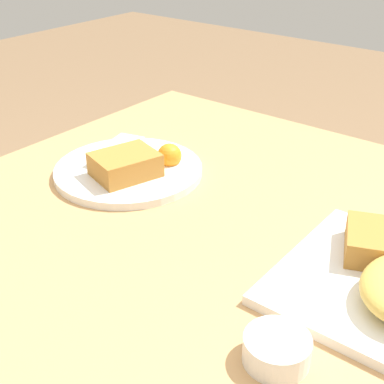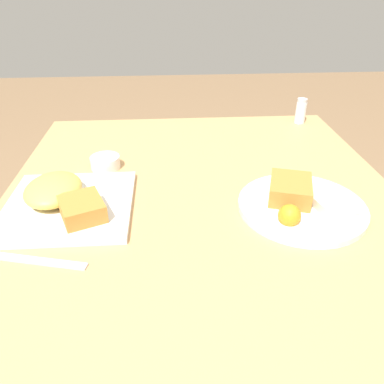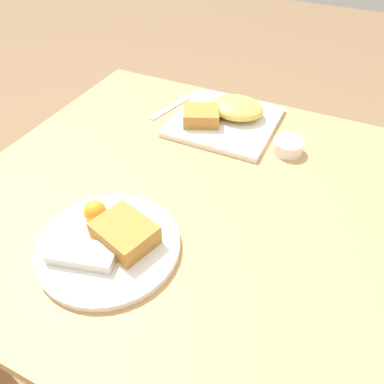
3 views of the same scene
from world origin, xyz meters
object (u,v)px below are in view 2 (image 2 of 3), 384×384
Objects in this scene: salt_shaker at (301,112)px; plate_square_near at (65,200)px; plate_oval_far at (300,203)px; sauce_ramekin at (105,162)px; butter_knife at (34,261)px.

plate_square_near is at bearing -54.39° from salt_shaker.
plate_square_near is at bearing -94.39° from plate_oval_far.
sauce_ramekin is (-0.22, -0.43, 0.00)m from plate_oval_far.
butter_knife is (0.35, -0.08, -0.01)m from sauce_ramekin.
butter_knife is at bearing -75.84° from plate_oval_far.
salt_shaker reaches higher than butter_knife.
plate_square_near reaches higher than butter_knife.
salt_shaker is at bearing 115.64° from sauce_ramekin.
plate_square_near is 0.49m from plate_oval_far.
sauce_ramekin is 0.65m from salt_shaker.
plate_oval_far is at bearing 85.61° from plate_square_near.
plate_square_near is 1.38× the size of butter_knife.
plate_square_near reaches higher than sauce_ramekin.
plate_oval_far is 3.31× the size of salt_shaker.
plate_square_near is 3.27× the size of salt_shaker.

